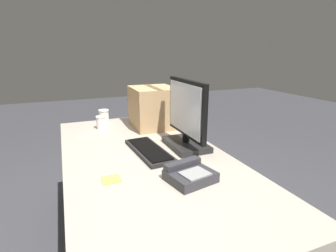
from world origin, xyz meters
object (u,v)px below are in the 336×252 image
object	(u,v)px
desk_phone	(189,174)
paper_cup_right	(101,122)
cardboard_box	(153,107)
keyboard	(149,150)
spoon	(91,133)
sticky_note_pad	(111,179)
paper_cup_left	(104,116)
monitor	(186,120)

from	to	relation	value
desk_phone	paper_cup_right	world-z (taller)	paper_cup_right
paper_cup_right	cardboard_box	world-z (taller)	cardboard_box
keyboard	paper_cup_right	xyz separation A→B (m)	(-0.60, -0.19, 0.04)
spoon	sticky_note_pad	bearing A→B (deg)	-127.42
keyboard	cardboard_box	distance (m)	0.57
paper_cup_right	spoon	bearing A→B (deg)	-46.38
keyboard	paper_cup_left	world-z (taller)	paper_cup_left
paper_cup_left	paper_cup_right	distance (m)	0.17
keyboard	paper_cup_right	world-z (taller)	paper_cup_right
desk_phone	spoon	world-z (taller)	desk_phone
keyboard	sticky_note_pad	bearing A→B (deg)	-50.73
paper_cup_left	spoon	world-z (taller)	paper_cup_left
paper_cup_left	desk_phone	bearing A→B (deg)	10.22
desk_phone	spoon	distance (m)	0.98
paper_cup_left	spoon	distance (m)	0.29
desk_phone	paper_cup_right	size ratio (longest dim) A/B	2.41
paper_cup_right	desk_phone	bearing A→B (deg)	14.53
desk_phone	sticky_note_pad	xyz separation A→B (m)	(-0.14, -0.34, -0.03)
cardboard_box	sticky_note_pad	xyz separation A→B (m)	(0.77, -0.48, -0.15)
monitor	cardboard_box	xyz separation A→B (m)	(-0.51, -0.04, -0.02)
desk_phone	spoon	bearing A→B (deg)	-170.98
paper_cup_left	paper_cup_right	bearing A→B (deg)	-16.41
monitor	keyboard	bearing A→B (deg)	-89.15
spoon	sticky_note_pad	world-z (taller)	sticky_note_pad
monitor	sticky_note_pad	distance (m)	0.60
paper_cup_left	spoon	xyz separation A→B (m)	(0.25, -0.14, -0.05)
monitor	sticky_note_pad	bearing A→B (deg)	-63.02
keyboard	desk_phone	distance (m)	0.40
paper_cup_right	cardboard_box	xyz separation A→B (m)	(0.09, 0.39, 0.11)
keyboard	spoon	distance (m)	0.59
desk_phone	paper_cup_right	xyz separation A→B (m)	(-1.00, -0.26, 0.02)
keyboard	sticky_note_pad	distance (m)	0.37
keyboard	sticky_note_pad	xyz separation A→B (m)	(0.26, -0.27, -0.01)
desk_phone	sticky_note_pad	world-z (taller)	desk_phone
monitor	cardboard_box	bearing A→B (deg)	-175.95
keyboard	monitor	bearing A→B (deg)	86.55
cardboard_box	spoon	bearing A→B (deg)	-91.03
desk_phone	paper_cup_left	world-z (taller)	paper_cup_left
spoon	sticky_note_pad	distance (m)	0.77
monitor	paper_cup_left	world-z (taller)	monitor
monitor	paper_cup_left	size ratio (longest dim) A/B	4.18
sticky_note_pad	cardboard_box	bearing A→B (deg)	148.17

